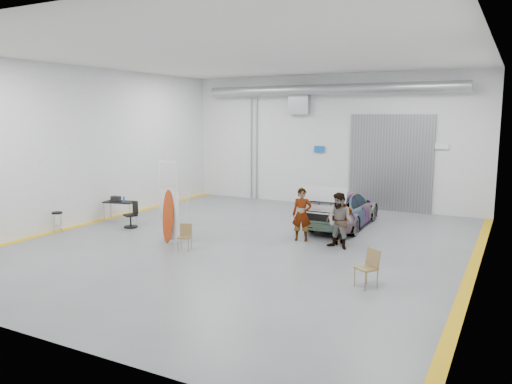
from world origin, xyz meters
The scene contains 13 objects.
ground centered at (0.00, 0.00, 0.00)m, with size 16.00×16.00×0.00m, color slate.
room_shell centered at (0.24, 2.22, 4.08)m, with size 14.02×16.18×6.01m.
sedan_car centered at (1.99, 3.97, 0.68)m, with size 1.91×4.68×1.36m, color white.
person_a centered at (1.48, 1.21, 0.89)m, with size 0.65×0.43×1.78m, color #946650.
person_b centered at (2.92, 0.83, 0.89)m, with size 0.87×0.67×1.78m, color slate.
person_c centered at (2.79, 1.33, 0.83)m, with size 0.96×0.40×1.66m, color olive.
surfboard_display centered at (-2.24, -1.13, 1.17)m, with size 0.82×0.27×2.89m.
folding_chair_near centered at (-1.26, -1.63, 0.25)m, with size 0.49×0.51×0.81m.
folding_chair_far centered at (4.67, -2.32, 0.29)m, with size 0.61×0.67×0.94m.
shop_stool centered at (-6.60, -1.91, 0.38)m, with size 0.39×0.39×0.77m.
work_table centered at (-6.18, 0.74, 0.78)m, with size 1.35×0.89×1.01m.
office_chair centered at (-4.93, 0.06, 0.42)m, with size 0.56×0.59×0.96m.
trunk_lid centered at (1.99, 1.88, 1.38)m, with size 1.58×0.96×0.04m, color silver.
Camera 1 is at (7.79, -13.92, 4.18)m, focal length 35.00 mm.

